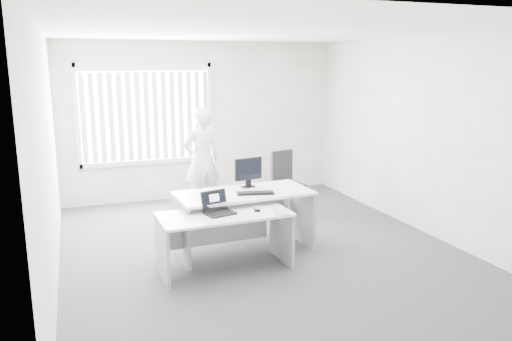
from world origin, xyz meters
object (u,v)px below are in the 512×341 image
object	(u,v)px
desk_far	(244,208)
office_chair	(287,192)
monitor	(248,173)
person	(202,161)
laptop	(220,204)
desk_near	(224,229)

from	to	relation	value
desk_far	office_chair	world-z (taller)	office_chair
office_chair	monitor	distance (m)	1.81
desk_far	person	size ratio (longest dim) A/B	1.02
desk_far	monitor	size ratio (longest dim) A/B	4.47
person	monitor	world-z (taller)	person
laptop	monitor	world-z (taller)	monitor
laptop	monitor	bearing A→B (deg)	37.33
desk_far	laptop	world-z (taller)	laptop
desk_far	laptop	distance (m)	0.76
desk_near	laptop	bearing A→B (deg)	-156.24
office_chair	person	xyz separation A→B (m)	(-1.34, 0.41, 0.56)
desk_near	monitor	distance (m)	1.04
person	desk_far	bearing A→B (deg)	82.77
desk_near	person	size ratio (longest dim) A/B	0.90
laptop	desk_far	bearing A→B (deg)	34.77
person	laptop	xyz separation A→B (m)	(-0.40, -2.42, -0.04)
desk_near	office_chair	size ratio (longest dim) A/B	1.56
desk_far	monitor	world-z (taller)	monitor
desk_near	monitor	size ratio (longest dim) A/B	3.91
person	office_chair	bearing A→B (deg)	153.22
office_chair	monitor	xyz separation A→B (m)	(-1.12, -1.25, 0.68)
office_chair	laptop	world-z (taller)	office_chair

